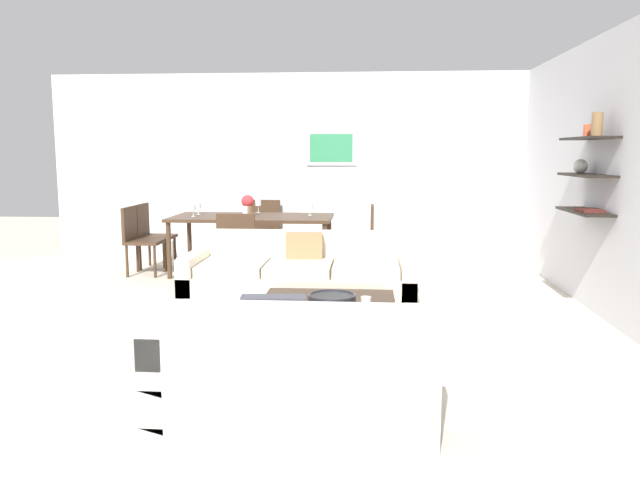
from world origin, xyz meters
TOP-DOWN VIEW (x-y plane):
  - ground_plane at (0.00, 0.00)m, footprint 18.00×18.00m
  - back_wall_unit at (0.30, 3.53)m, footprint 8.40×0.09m
  - right_wall_shelf_unit at (3.03, 0.60)m, footprint 0.34×8.20m
  - sofa_beige at (0.12, 0.34)m, footprint 2.19×0.90m
  - loveseat_white at (0.35, -2.09)m, footprint 1.60×0.90m
  - coffee_table at (0.46, -0.76)m, footprint 1.08×1.05m
  - decorative_bowl at (0.50, -0.82)m, footprint 0.38×0.38m
  - candle_jar at (0.76, -0.87)m, footprint 0.08×0.08m
  - dining_table at (-0.72, 2.36)m, footprint 2.07×1.02m
  - dining_chair_left_far at (-2.16, 2.59)m, footprint 0.44×0.44m
  - dining_chair_right_far at (0.72, 2.59)m, footprint 0.44×0.44m
  - dining_chair_foot at (-0.72, 1.44)m, footprint 0.44×0.44m
  - dining_chair_left_near at (-2.16, 2.13)m, footprint 0.44×0.44m
  - dining_chair_head at (-0.72, 3.28)m, footprint 0.44×0.44m
  - wine_glass_left_far at (-1.46, 2.48)m, footprint 0.08×0.08m
  - wine_glass_foot at (-0.72, 1.91)m, footprint 0.06×0.06m
  - wine_glass_head at (-0.72, 2.81)m, footprint 0.08×0.08m
  - wine_glass_left_near at (-1.46, 2.23)m, footprint 0.06×0.06m
  - wine_glass_right_far at (0.02, 2.48)m, footprint 0.07×0.07m
  - centerpiece_vase at (-0.77, 2.30)m, footprint 0.16×0.16m

SIDE VIEW (x-z plane):
  - ground_plane at x=0.00m, z-range 0.00..0.00m
  - coffee_table at x=0.46m, z-range 0.00..0.38m
  - sofa_beige at x=0.12m, z-range -0.10..0.68m
  - loveseat_white at x=0.35m, z-range -0.10..0.68m
  - candle_jar at x=0.76m, z-range 0.38..0.46m
  - decorative_bowl at x=0.50m, z-range 0.38..0.47m
  - dining_chair_left_far at x=-2.16m, z-range 0.06..0.94m
  - dining_chair_right_far at x=0.72m, z-range 0.06..0.94m
  - dining_chair_foot at x=-0.72m, z-range 0.06..0.94m
  - dining_chair_left_near at x=-2.16m, z-range 0.06..0.94m
  - dining_chair_head at x=-0.72m, z-range 0.06..0.94m
  - dining_table at x=-0.72m, z-range 0.31..1.06m
  - wine_glass_left_far at x=-1.46m, z-range 0.78..0.93m
  - wine_glass_left_near at x=-1.46m, z-range 0.78..0.94m
  - wine_glass_foot at x=-0.72m, z-range 0.78..0.95m
  - wine_glass_right_far at x=0.02m, z-range 0.78..0.95m
  - wine_glass_head at x=-0.72m, z-range 0.79..0.98m
  - centerpiece_vase at x=-0.77m, z-range 0.77..1.05m
  - right_wall_shelf_unit at x=3.03m, z-range 0.00..2.70m
  - back_wall_unit at x=0.30m, z-range 0.00..2.70m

